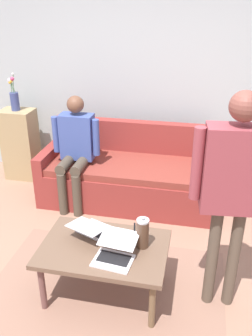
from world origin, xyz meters
The scene contains 12 objects.
ground_plane centered at (0.00, 0.00, 0.00)m, with size 7.68×7.68×0.00m, color #986E58.
area_rug centered at (0.02, 0.16, 0.00)m, with size 1.97×1.63×0.01m, color #8B6452.
back_wall centered at (0.00, -2.20, 1.35)m, with size 7.04×0.11×2.70m.
couch centered at (0.16, -1.53, 0.31)m, with size 2.00×0.88×0.88m.
coffee_table centered at (0.02, 0.06, 0.42)m, with size 1.00×0.67×0.47m.
laptop_left centered at (-0.09, 0.17, 0.52)m, with size 0.33×0.38×0.14m.
laptop_center centered at (0.15, -0.09, 0.52)m, with size 0.39×0.42×0.13m.
french_press centered at (-0.27, -0.01, 0.60)m, with size 0.12×0.10×0.28m.
side_shelf centered at (1.67, -1.80, 0.47)m, with size 0.42×0.32×0.94m.
flower_vase centered at (1.68, -1.80, 1.09)m, with size 0.12×0.11×0.46m.
person_standing centered at (-0.89, -0.04, 1.11)m, with size 0.61×0.24×1.74m.
person_seated centered at (0.72, -1.30, 0.73)m, with size 0.55×0.51×1.28m.
Camera 1 is at (-0.62, 2.27, 2.27)m, focal length 38.59 mm.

